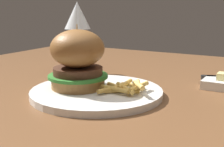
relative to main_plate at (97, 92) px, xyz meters
name	(u,v)px	position (x,y,z in m)	size (l,w,h in m)	color
dining_table	(116,112)	(-0.03, 0.15, -0.09)	(1.14, 1.00, 0.74)	brown
main_plate	(97,92)	(0.00, 0.00, 0.00)	(0.28, 0.28, 0.01)	white
burger_sandwich	(78,59)	(-0.04, -0.01, 0.07)	(0.13, 0.13, 0.13)	#9E6B38
fries_pile	(125,87)	(0.06, 0.01, 0.02)	(0.11, 0.11, 0.02)	#EABC5B
wine_glass	(77,18)	(-0.17, 0.17, 0.14)	(0.07, 0.07, 0.20)	silver
butter_dish	(224,84)	(0.22, 0.19, 0.00)	(0.09, 0.07, 0.04)	white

